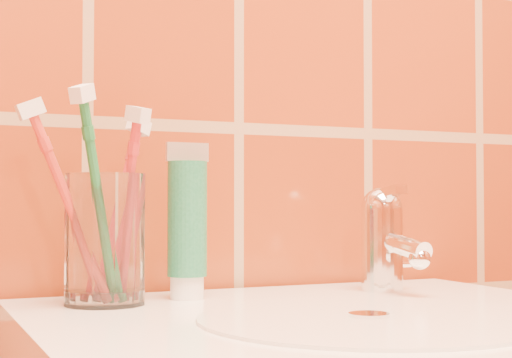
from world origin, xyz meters
name	(u,v)px	position (x,y,z in m)	size (l,w,h in m)	color
glass_tumbler	(105,239)	(-0.19, 1.10, 0.92)	(0.08, 0.08, 0.13)	white
toothpaste_tube	(187,226)	(-0.10, 1.11, 0.93)	(0.05, 0.04, 0.17)	white
faucet	(384,236)	(0.14, 1.09, 0.91)	(0.05, 0.11, 0.12)	white
toothbrush_0	(70,206)	(-0.22, 1.09, 0.95)	(0.10, 0.03, 0.20)	red
toothbrush_1	(119,209)	(-0.17, 1.13, 0.94)	(0.07, 0.05, 0.20)	#B7272B
toothbrush_2	(99,200)	(-0.20, 1.07, 0.95)	(0.07, 0.07, 0.22)	#1D6D38
toothbrush_3	(126,207)	(-0.17, 1.09, 0.95)	(0.04, 0.06, 0.20)	red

